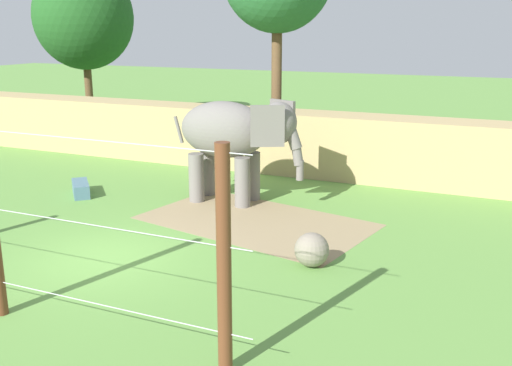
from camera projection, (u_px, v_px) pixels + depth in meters
name	position (u px, v px, depth m)	size (l,w,h in m)	color
ground_plane	(103.00, 259.00, 14.36)	(120.00, 120.00, 0.00)	#609342
dirt_patch	(256.00, 221.00, 17.11)	(6.50, 3.81, 0.01)	#937F5B
embankment_wall	(266.00, 140.00, 23.13)	(36.00, 1.80, 2.35)	tan
elephant	(234.00, 135.00, 18.53)	(4.46, 1.88, 3.30)	slate
enrichment_ball	(312.00, 250.00, 13.82)	(0.82, 0.82, 0.82)	gray
feed_trough	(81.00, 189.00, 19.75)	(1.33, 1.36, 0.44)	slate
tree_far_left	(84.00, 17.00, 32.73)	(5.52, 5.52, 8.90)	brown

